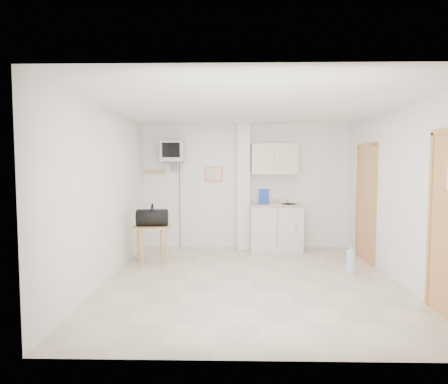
{
  "coord_description": "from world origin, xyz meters",
  "views": [
    {
      "loc": [
        -0.29,
        -5.34,
        1.67
      ],
      "look_at": [
        -0.41,
        0.6,
        1.25
      ],
      "focal_mm": 30.0,
      "sensor_mm": 36.0,
      "label": 1
    }
  ],
  "objects_px": {
    "round_table": "(152,230)",
    "duffel_bag": "(152,217)",
    "crt_television": "(173,152)",
    "water_bottle": "(351,261)"
  },
  "relations": [
    {
      "from": "crt_television",
      "to": "water_bottle",
      "type": "distance_m",
      "value": 3.84
    },
    {
      "from": "round_table",
      "to": "duffel_bag",
      "type": "distance_m",
      "value": 0.23
    },
    {
      "from": "water_bottle",
      "to": "round_table",
      "type": "bearing_deg",
      "value": 170.91
    },
    {
      "from": "crt_television",
      "to": "duffel_bag",
      "type": "relative_size",
      "value": 4.0
    },
    {
      "from": "crt_television",
      "to": "round_table",
      "type": "relative_size",
      "value": 3.27
    },
    {
      "from": "crt_television",
      "to": "round_table",
      "type": "distance_m",
      "value": 1.76
    },
    {
      "from": "round_table",
      "to": "water_bottle",
      "type": "height_order",
      "value": "round_table"
    },
    {
      "from": "duffel_bag",
      "to": "water_bottle",
      "type": "bearing_deg",
      "value": -13.02
    },
    {
      "from": "round_table",
      "to": "duffel_bag",
      "type": "bearing_deg",
      "value": -60.5
    },
    {
      "from": "duffel_bag",
      "to": "round_table",
      "type": "bearing_deg",
      "value": 115.07
    }
  ]
}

